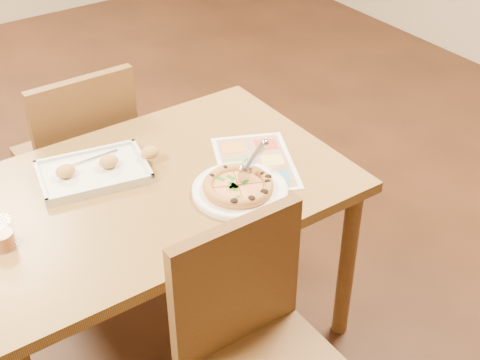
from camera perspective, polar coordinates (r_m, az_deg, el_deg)
room at (r=1.93m, az=-9.29°, el=14.90°), size 7.00×7.00×7.00m
dining_table at (r=2.27m, az=-7.61°, el=-2.25°), size 1.30×0.85×0.72m
chair_near at (r=1.93m, az=1.26°, el=-12.86°), size 0.42×0.42×0.47m
chair_far at (r=2.77m, az=-13.42°, el=2.90°), size 0.42×0.42×0.47m
plate at (r=2.17m, az=0.00°, el=-0.90°), size 0.41×0.41×0.02m
pizza at (r=2.15m, az=-0.16°, el=-0.52°), size 0.23×0.23×0.04m
pizza_cutter at (r=2.16m, az=1.03°, el=1.58°), size 0.15×0.07×0.09m
appetizer_tray at (r=2.29m, az=-12.14°, el=0.78°), size 0.43×0.31×0.06m
glass_tumbler at (r=2.05m, az=-19.68°, el=-4.50°), size 0.08×0.08×0.10m
menu at (r=2.31m, az=1.30°, el=1.53°), size 0.39×0.44×0.00m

